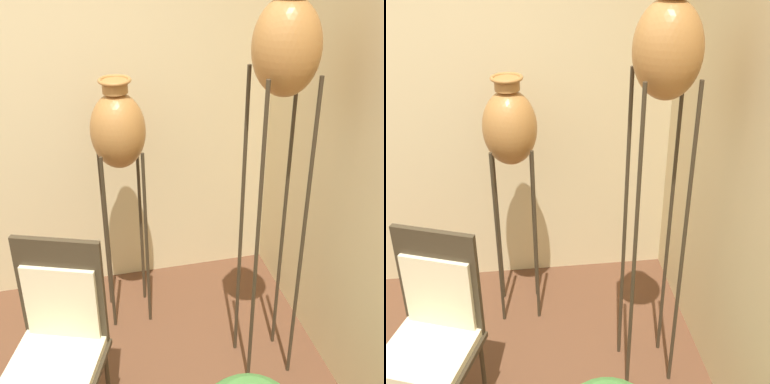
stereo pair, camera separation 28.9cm
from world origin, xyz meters
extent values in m
cylinder|color=#382D1E|center=(1.25, 0.59, 0.87)|extent=(0.02, 0.02, 1.75)
cylinder|color=#382D1E|center=(1.49, 0.59, 0.87)|extent=(0.02, 0.02, 1.75)
cylinder|color=#382D1E|center=(1.25, 0.83, 0.87)|extent=(0.02, 0.02, 1.75)
cylinder|color=#382D1E|center=(1.49, 0.83, 0.87)|extent=(0.02, 0.02, 1.75)
torus|color=#382D1E|center=(1.37, 0.71, 1.75)|extent=(0.25, 0.25, 0.02)
ellipsoid|color=#A87038|center=(1.37, 0.71, 1.84)|extent=(0.31, 0.31, 0.44)
cylinder|color=#382D1E|center=(0.56, 1.21, 0.59)|extent=(0.02, 0.02, 1.19)
cylinder|color=#382D1E|center=(0.79, 1.21, 0.59)|extent=(0.02, 0.02, 1.19)
cylinder|color=#382D1E|center=(0.56, 1.43, 0.59)|extent=(0.02, 0.02, 1.19)
cylinder|color=#382D1E|center=(0.79, 1.43, 0.59)|extent=(0.02, 0.02, 1.19)
torus|color=#382D1E|center=(0.68, 1.32, 1.19)|extent=(0.24, 0.24, 0.02)
ellipsoid|color=#A87038|center=(0.68, 1.32, 1.29)|extent=(0.31, 0.31, 0.44)
cylinder|color=#A87038|center=(0.68, 1.32, 1.54)|extent=(0.14, 0.14, 0.07)
torus|color=#A87038|center=(0.68, 1.32, 1.57)|extent=(0.18, 0.18, 0.02)
cylinder|color=#382D1E|center=(0.11, 0.69, 0.22)|extent=(0.02, 0.02, 0.44)
cylinder|color=#382D1E|center=(0.46, 0.56, 0.22)|extent=(0.02, 0.02, 0.44)
cube|color=#382D1E|center=(0.22, 0.45, 0.46)|extent=(0.57, 0.57, 0.03)
cube|color=beige|center=(0.22, 0.45, 0.49)|extent=(0.52, 0.52, 0.04)
cube|color=#382D1E|center=(0.29, 0.64, 0.77)|extent=(0.41, 0.18, 0.59)
cube|color=beige|center=(0.28, 0.62, 0.71)|extent=(0.34, 0.15, 0.41)
camera|label=1|loc=(0.43, -1.46, 2.39)|focal=50.00mm
camera|label=2|loc=(0.71, -1.51, 2.39)|focal=50.00mm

